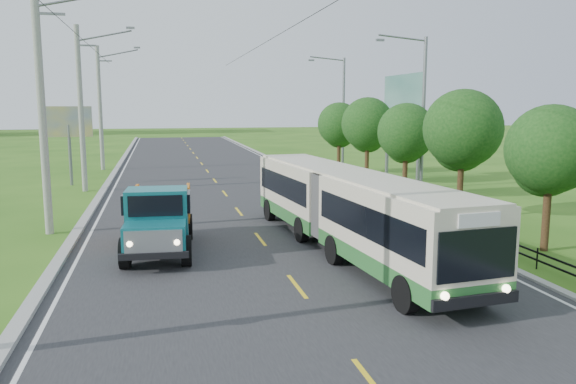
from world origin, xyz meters
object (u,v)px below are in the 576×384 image
object	(u,v)px
billboard_left	(68,127)
planter_near	(458,222)
streetlight_far	(342,110)
pole_mid	(81,108)
pole_near	(43,109)
streetlight_mid	(421,112)
tree_back	(339,126)
planter_mid	(385,194)
tree_fourth	(406,135)
tree_third	(462,133)
bus	(347,205)
tree_fifth	(368,127)
planter_far	(340,177)
billboard_right	(403,104)
tree_second	(549,154)
dump_truck	(159,215)
pole_far	(100,107)

from	to	relation	value
billboard_left	planter_near	bearing A→B (deg)	-44.84
streetlight_far	pole_mid	bearing A→B (deg)	-159.68
pole_near	streetlight_mid	xyz separation A→B (m)	(18.90, 5.00, -0.19)
streetlight_far	planter_near	xyz separation A→B (m)	(-2.04, -22.00, -4.62)
tree_back	planter_mid	xyz separation A→B (m)	(-1.26, -12.14, -3.37)
tree_fourth	pole_near	bearing A→B (deg)	-164.16
tree_third	bus	bearing A→B (deg)	-146.77
tree_third	streetlight_mid	distance (m)	5.98
billboard_left	streetlight_far	bearing A→B (deg)	11.23
pole_mid	tree_fifth	bearing A→B (deg)	-2.71
tree_third	billboard_left	bearing A→B (deg)	140.67
tree_fourth	planter_far	distance (m)	8.62
tree_back	billboard_right	distance (m)	6.82
streetlight_far	bus	bearing A→B (deg)	-107.89
tree_back	planter_near	size ratio (longest dim) A/B	8.21
pole_mid	planter_near	xyz separation A→B (m)	(16.86, -15.00, -4.81)
pole_near	streetlight_far	world-z (taller)	pole_near
planter_near	pole_near	bearing A→B (deg)	169.91
tree_second	bus	bearing A→B (deg)	169.45
tree_fourth	dump_truck	bearing A→B (deg)	-146.30
pole_mid	pole_far	size ratio (longest dim) A/B	1.00
pole_far	planter_near	world-z (taller)	pole_far
tree_fifth	billboard_right	world-z (taller)	billboard_right
streetlight_far	planter_far	size ratio (longest dim) A/B	13.54
planter_far	bus	size ratio (longest dim) A/B	0.04
tree_fourth	planter_far	size ratio (longest dim) A/B	8.06
tree_fourth	planter_far	xyz separation A→B (m)	(-1.26, 7.86, -3.30)
pole_far	streetlight_mid	size ratio (longest dim) A/B	1.10
streetlight_mid	billboard_right	world-z (taller)	streetlight_mid
pole_mid	tree_second	xyz separation A→B (m)	(18.12, -18.86, -1.57)
tree_fourth	dump_truck	size ratio (longest dim) A/B	0.91
planter_mid	planter_far	world-z (taller)	same
tree_fifth	planter_near	bearing A→B (deg)	-95.08
planter_mid	streetlight_mid	bearing A→B (deg)	0.00
tree_second	bus	distance (m)	7.48
tree_second	tree_fifth	xyz separation A→B (m)	(0.00, 18.00, 0.33)
pole_near	billboard_right	bearing A→B (deg)	28.14
tree_third	streetlight_mid	bearing A→B (deg)	82.36
pole_far	tree_third	world-z (taller)	pole_far
billboard_left	dump_truck	world-z (taller)	billboard_left
tree_fourth	pole_far	bearing A→B (deg)	133.85
tree_fifth	streetlight_far	distance (m)	7.97
planter_mid	billboard_right	size ratio (longest dim) A/B	0.09
billboard_left	dump_truck	distance (m)	19.98
pole_far	tree_second	world-z (taller)	pole_far
planter_far	pole_near	bearing A→B (deg)	-142.37
planter_near	streetlight_mid	bearing A→B (deg)	75.68
tree_second	tree_fourth	distance (m)	12.00
tree_second	billboard_left	world-z (taller)	tree_second
planter_mid	dump_truck	bearing A→B (deg)	-144.14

